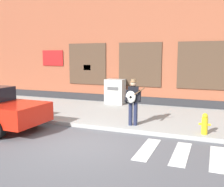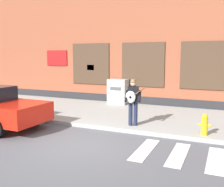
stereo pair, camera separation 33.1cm
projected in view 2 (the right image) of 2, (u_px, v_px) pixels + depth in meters
ground_plane at (79, 144)px, 8.04m from camera, size 160.00×160.00×0.00m
sidewalk at (126, 115)px, 11.74m from camera, size 28.00×4.86×0.15m
building_backdrop at (153, 47)px, 15.29m from camera, size 28.00×4.06×6.43m
busker at (133, 99)px, 9.48m from camera, size 0.77×0.63×1.71m
utility_box at (118, 92)px, 13.90m from camera, size 1.00×0.69×1.31m
fire_hydrant at (205, 125)px, 8.41m from camera, size 0.38×0.20×0.70m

